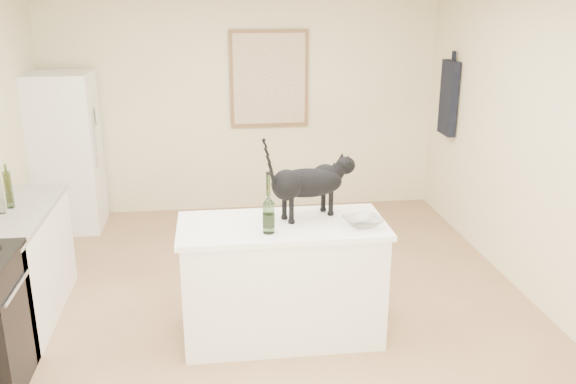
{
  "coord_description": "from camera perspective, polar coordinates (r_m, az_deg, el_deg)",
  "views": [
    {
      "loc": [
        -0.38,
        -4.27,
        2.47
      ],
      "look_at": [
        0.15,
        -0.15,
        1.12
      ],
      "focal_mm": 38.01,
      "sensor_mm": 36.0,
      "label": 1
    }
  ],
  "objects": [
    {
      "name": "black_cat",
      "position": [
        4.43,
        1.76,
        0.5
      ],
      "size": [
        0.71,
        0.45,
        0.48
      ],
      "primitive_type": null,
      "rotation": [
        0.0,
        0.0,
        0.4
      ],
      "color": "black",
      "rests_on": "island_top"
    },
    {
      "name": "counter_bottle_cluster",
      "position": [
        5.07,
        -25.27,
        -0.19
      ],
      "size": [
        0.12,
        0.45,
        0.29
      ],
      "color": "brown",
      "rests_on": "left_countertop"
    },
    {
      "name": "artwork_canvas",
      "position": [
        7.07,
        -1.75,
        10.51
      ],
      "size": [
        0.82,
        0.0,
        1.02
      ],
      "primitive_type": "cube",
      "color": "beige",
      "rests_on": "wall_back"
    },
    {
      "name": "fridge",
      "position": [
        7.0,
        -20.1,
        3.5
      ],
      "size": [
        0.68,
        0.68,
        1.7
      ],
      "primitive_type": "cube",
      "color": "white",
      "rests_on": "floor"
    },
    {
      "name": "wall_back",
      "position": [
        7.13,
        -4.2,
        8.5
      ],
      "size": [
        4.5,
        0.0,
        4.5
      ],
      "primitive_type": "plane",
      "rotation": [
        1.57,
        0.0,
        0.0
      ],
      "color": "beige",
      "rests_on": "ground"
    },
    {
      "name": "island_top",
      "position": [
        4.4,
        -0.56,
        -3.2
      ],
      "size": [
        1.5,
        0.7,
        0.04
      ],
      "primitive_type": "cube",
      "color": "white",
      "rests_on": "island_base"
    },
    {
      "name": "glass_bowl",
      "position": [
        4.36,
        6.97,
        -2.78
      ],
      "size": [
        0.32,
        0.32,
        0.07
      ],
      "primitive_type": "imported",
      "rotation": [
        0.0,
        0.0,
        0.2
      ],
      "color": "silver",
      "rests_on": "island_top"
    },
    {
      "name": "left_cabinets",
      "position": [
        5.25,
        -24.24,
        -6.57
      ],
      "size": [
        0.6,
        1.4,
        0.86
      ],
      "primitive_type": "cube",
      "color": "white",
      "rests_on": "floor"
    },
    {
      "name": "fridge_paper",
      "position": [
        6.83,
        -17.64,
        6.79
      ],
      "size": [
        0.07,
        0.14,
        0.19
      ],
      "primitive_type": "cube",
      "rotation": [
        0.0,
        0.0,
        0.43
      ],
      "color": "white",
      "rests_on": "fridge"
    },
    {
      "name": "artwork_frame",
      "position": [
        7.08,
        -1.77,
        10.53
      ],
      "size": [
        0.9,
        0.03,
        1.1
      ],
      "primitive_type": "cube",
      "color": "brown",
      "rests_on": "wall_back"
    },
    {
      "name": "island_base",
      "position": [
        4.58,
        -0.55,
        -8.46
      ],
      "size": [
        1.44,
        0.67,
        0.86
      ],
      "primitive_type": "cube",
      "color": "white",
      "rests_on": "floor"
    },
    {
      "name": "floor",
      "position": [
        4.95,
        -1.99,
        -11.95
      ],
      "size": [
        5.5,
        5.5,
        0.0
      ],
      "primitive_type": "plane",
      "color": "#A88359",
      "rests_on": "ground"
    },
    {
      "name": "hanging_garment",
      "position": [
        6.91,
        14.8,
        8.5
      ],
      "size": [
        0.08,
        0.34,
        0.8
      ],
      "primitive_type": "cube",
      "color": "black",
      "rests_on": "wall_right"
    },
    {
      "name": "left_countertop",
      "position": [
        5.09,
        -24.88,
        -1.94
      ],
      "size": [
        0.62,
        1.44,
        0.04
      ],
      "primitive_type": "cube",
      "color": "gray",
      "rests_on": "left_cabinets"
    },
    {
      "name": "wine_bottle",
      "position": [
        4.16,
        -1.83,
        -1.36
      ],
      "size": [
        0.08,
        0.08,
        0.38
      ],
      "primitive_type": "cylinder",
      "rotation": [
        0.0,
        0.0,
        0.01
      ],
      "color": "#295923",
      "rests_on": "island_top"
    },
    {
      "name": "wall_right",
      "position": [
        5.15,
        23.67,
        3.33
      ],
      "size": [
        0.0,
        5.5,
        5.5
      ],
      "primitive_type": "plane",
      "rotation": [
        1.57,
        0.0,
        -1.57
      ],
      "color": "beige",
      "rests_on": "ground"
    }
  ]
}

